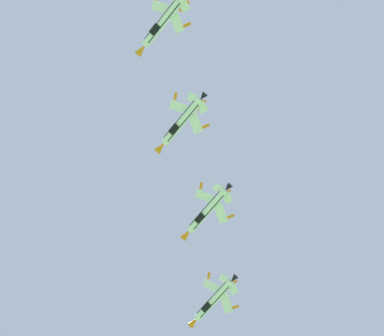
% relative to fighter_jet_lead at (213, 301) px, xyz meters
% --- Properties ---
extents(fighter_jet_lead, '(15.50, 8.76, 6.34)m').
position_rel_fighter_jet_lead_xyz_m(fighter_jet_lead, '(0.00, 0.00, 0.00)').
color(fighter_jet_lead, white).
extents(fighter_jet_left_wing, '(15.50, 9.03, 5.50)m').
position_rel_fighter_jet_lead_xyz_m(fighter_jet_left_wing, '(9.91, -18.95, 0.43)').
color(fighter_jet_left_wing, white).
extents(fighter_jet_right_wing, '(15.50, 9.04, 5.49)m').
position_rel_fighter_jet_lead_xyz_m(fighter_jet_right_wing, '(15.60, -38.31, 1.45)').
color(fighter_jet_right_wing, white).
extents(fighter_jet_left_outer, '(15.50, 8.87, 6.02)m').
position_rel_fighter_jet_lead_xyz_m(fighter_jet_left_outer, '(23.25, -57.49, 2.17)').
color(fighter_jet_left_outer, white).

